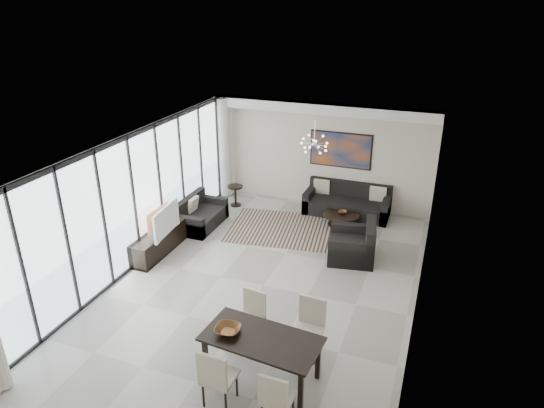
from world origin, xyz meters
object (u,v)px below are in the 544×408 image
at_px(tv_console, 158,242).
at_px(television, 162,220).
at_px(coffee_table, 341,219).
at_px(sofa_main, 347,204).
at_px(dining_table, 261,342).

relative_size(tv_console, television, 1.52).
height_order(coffee_table, television, television).
bearing_deg(sofa_main, dining_table, -89.45).
distance_m(coffee_table, tv_console, 4.62).
xyz_separation_m(sofa_main, television, (-3.45, -3.64, 0.59)).
xyz_separation_m(sofa_main, tv_console, (-3.61, -3.63, -0.01)).
xyz_separation_m(coffee_table, tv_console, (-3.62, -2.87, 0.09)).
relative_size(coffee_table, sofa_main, 0.41).
bearing_deg(television, tv_console, 80.94).
height_order(coffee_table, sofa_main, sofa_main).
xyz_separation_m(television, dining_table, (3.51, -2.83, -0.21)).
bearing_deg(dining_table, sofa_main, 90.55).
bearing_deg(tv_console, sofa_main, 45.16).
xyz_separation_m(coffee_table, television, (-3.46, -2.88, 0.69)).
bearing_deg(tv_console, coffee_table, 38.43).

